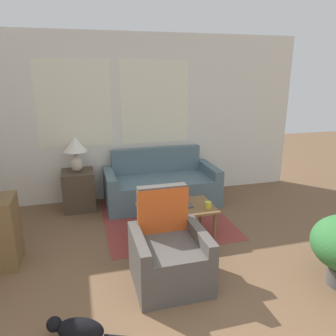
{
  "coord_description": "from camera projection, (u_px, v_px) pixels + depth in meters",
  "views": [
    {
      "loc": [
        -0.66,
        -1.44,
        2.03
      ],
      "look_at": [
        0.49,
        2.72,
        0.75
      ],
      "focal_mm": 35.0,
      "sensor_mm": 36.0,
      "label": 1
    }
  ],
  "objects": [
    {
      "name": "coffee_table",
      "position": [
        176.0,
        210.0,
        4.1
      ],
      "size": [
        0.95,
        0.58,
        0.4
      ],
      "color": "brown",
      "rests_on": "ground_plane"
    },
    {
      "name": "laptop",
      "position": [
        178.0,
        200.0,
        4.15
      ],
      "size": [
        0.3,
        0.28,
        0.23
      ],
      "color": "#47474C",
      "rests_on": "coffee_table"
    },
    {
      "name": "side_table",
      "position": [
        79.0,
        190.0,
        4.96
      ],
      "size": [
        0.47,
        0.47,
        0.59
      ],
      "color": "#4C3D2D",
      "rests_on": "ground_plane"
    },
    {
      "name": "rug",
      "position": [
        165.0,
        218.0,
        4.7
      ],
      "size": [
        1.72,
        1.8,
        0.01
      ],
      "color": "brown",
      "rests_on": "ground_plane"
    },
    {
      "name": "cup_navy",
      "position": [
        159.0,
        205.0,
        4.02
      ],
      "size": [
        0.09,
        0.09,
        0.1
      ],
      "color": "#191E4C",
      "rests_on": "coffee_table"
    },
    {
      "name": "snack_bowl",
      "position": [
        149.0,
        204.0,
        4.1
      ],
      "size": [
        0.16,
        0.16,
        0.06
      ],
      "color": "teal",
      "rests_on": "coffee_table"
    },
    {
      "name": "cat_black",
      "position": [
        79.0,
        330.0,
        2.55
      ],
      "size": [
        0.63,
        0.32,
        0.19
      ],
      "rotation": [
        0.0,
        0.0,
        2.76
      ],
      "color": "black",
      "rests_on": "ground_plane"
    },
    {
      "name": "couch",
      "position": [
        161.0,
        187.0,
        5.21
      ],
      "size": [
        1.74,
        0.82,
        0.84
      ],
      "color": "slate",
      "rests_on": "ground_plane"
    },
    {
      "name": "cup_yellow",
      "position": [
        208.0,
        205.0,
        4.04
      ],
      "size": [
        0.09,
        0.09,
        0.08
      ],
      "color": "gold",
      "rests_on": "coffee_table"
    },
    {
      "name": "armchair",
      "position": [
        169.0,
        255.0,
        3.24
      ],
      "size": [
        0.71,
        0.71,
        0.92
      ],
      "color": "#514C47",
      "rests_on": "ground_plane"
    },
    {
      "name": "table_lamp",
      "position": [
        75.0,
        149.0,
        4.78
      ],
      "size": [
        0.35,
        0.35,
        0.52
      ],
      "color": "beige",
      "rests_on": "side_table"
    },
    {
      "name": "wall_back",
      "position": [
        121.0,
        119.0,
        5.17
      ],
      "size": [
        5.99,
        0.06,
        2.6
      ],
      "color": "white",
      "rests_on": "ground_plane"
    }
  ]
}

